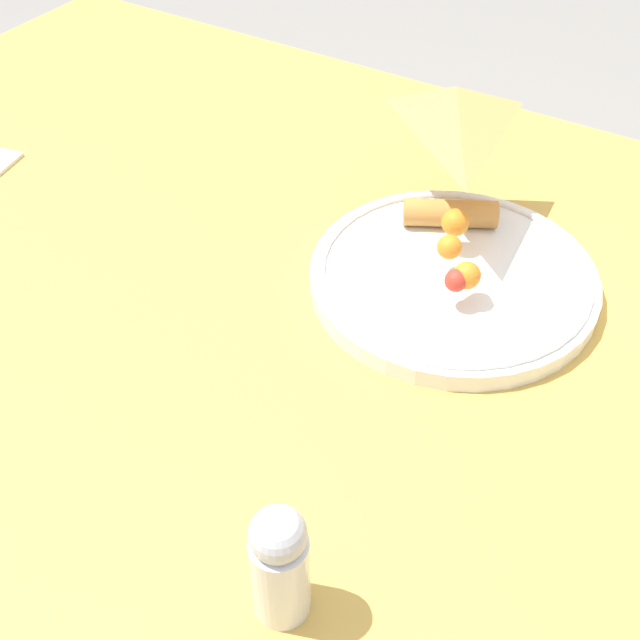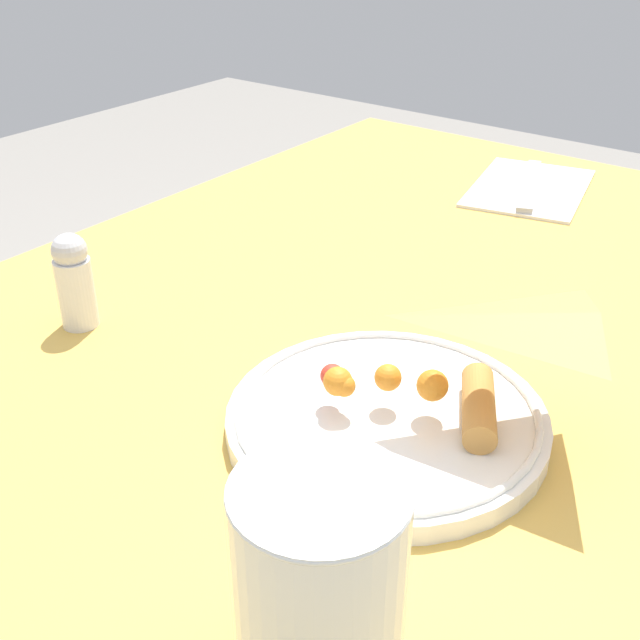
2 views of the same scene
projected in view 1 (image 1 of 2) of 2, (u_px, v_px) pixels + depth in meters
dining_table at (284, 376)px, 0.73m from camera, size 1.18×0.80×0.71m
plate_pizza at (454, 273)px, 0.66m from camera, size 0.24×0.24×0.05m
salt_shaker at (280, 564)px, 0.43m from camera, size 0.03×0.03×0.09m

